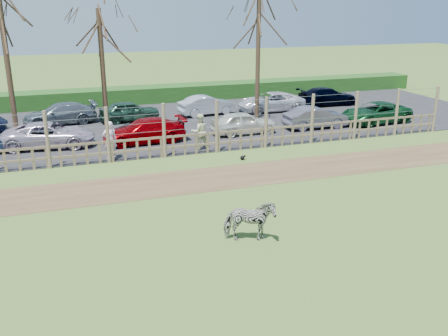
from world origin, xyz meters
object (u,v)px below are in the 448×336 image
object	(u,v)px
tree_right	(258,30)
zebra	(249,221)
car_4	(243,123)
visitor_a	(110,140)
car_6	(375,113)
tree_left	(3,28)
car_2	(49,135)
tree_mid	(101,41)
car_11	(207,105)
car_12	(271,102)
crow	(243,158)
car_13	(327,96)
car_5	(316,117)
car_10	(130,111)
car_3	(145,131)
car_9	(60,114)
visitor_b	(200,132)

from	to	relation	value
tree_right	zebra	xyz separation A→B (m)	(-6.44, -15.13, -4.60)
car_4	visitor_a	bearing A→B (deg)	105.85
car_6	visitor_a	bearing A→B (deg)	-88.86
tree_left	car_2	distance (m)	5.33
tree_mid	car_11	bearing A→B (deg)	21.08
car_2	car_12	world-z (taller)	same
crow	car_6	world-z (taller)	car_6
car_13	car_12	bearing A→B (deg)	98.08
crow	car_2	size ratio (longest dim) A/B	0.06
car_5	car_11	bearing A→B (deg)	41.41
tree_right	car_10	distance (m)	8.92
visitor_a	car_10	xyz separation A→B (m)	(1.96, 7.35, -0.26)
car_3	car_5	world-z (taller)	same
car_12	tree_left	bearing A→B (deg)	-75.99
car_9	car_10	xyz separation A→B (m)	(3.93, -0.49, 0.00)
car_3	car_4	world-z (taller)	same
visitor_b	car_10	world-z (taller)	visitor_b
tree_left	visitor_b	world-z (taller)	tree_left
car_2	car_4	xyz separation A→B (m)	(9.88, -0.59, 0.00)
tree_right	crow	size ratio (longest dim) A/B	27.71
crow	car_5	bearing A→B (deg)	35.17
crow	car_11	xyz separation A→B (m)	(1.22, 9.50, 0.53)
car_5	car_9	bearing A→B (deg)	67.09
car_10	car_11	world-z (taller)	same
car_2	car_12	size ratio (longest dim) A/B	1.00
zebra	tree_mid	bearing A→B (deg)	26.97
zebra	car_11	xyz separation A→B (m)	(3.89, 17.12, 0.00)
zebra	tree_right	bearing A→B (deg)	-6.01
car_6	car_2	bearing A→B (deg)	-99.16
zebra	car_11	bearing A→B (deg)	4.23
car_2	car_9	distance (m)	4.98
visitor_a	car_3	bearing A→B (deg)	-139.66
car_10	car_11	size ratio (longest dim) A/B	0.97
car_6	crow	bearing A→B (deg)	-73.99
crow	car_12	size ratio (longest dim) A/B	0.06
car_10	tree_left	bearing A→B (deg)	111.62
tree_left	car_5	xyz separation A→B (m)	(15.70, -1.82, -4.98)
car_6	car_10	distance (m)	14.48
visitor_b	car_4	world-z (taller)	visitor_b
crow	car_11	distance (m)	9.60
car_9	car_13	distance (m)	17.51
visitor_b	tree_right	bearing A→B (deg)	-137.76
tree_left	car_5	bearing A→B (deg)	-6.60
car_3	car_11	size ratio (longest dim) A/B	1.14
visitor_a	car_2	world-z (taller)	visitor_a
tree_left	car_9	size ratio (longest dim) A/B	1.90
car_2	car_11	world-z (taller)	same
car_2	car_4	world-z (taller)	same
car_6	car_12	world-z (taller)	same
visitor_b	car_2	size ratio (longest dim) A/B	0.40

